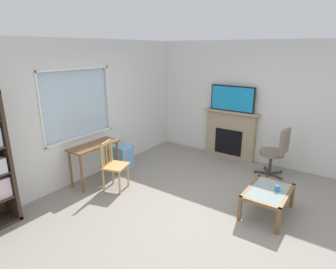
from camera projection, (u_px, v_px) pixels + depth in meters
The scene contains 11 objects.
ground at pixel (194, 213), 4.43m from camera, with size 6.28×5.95×0.02m, color gray.
wall_back_with_window at pixel (86, 112), 5.42m from camera, with size 5.28×0.15×2.66m.
wall_right at pixel (257, 103), 6.14m from camera, with size 0.12×5.15×2.66m, color silver.
desk_under_window at pixel (94, 151), 5.31m from camera, with size 0.99×0.41×0.75m.
wooden_chair at pixel (114, 165), 5.06m from camera, with size 0.52×0.51×0.90m.
plastic_drawer_unit at pixel (122, 156), 6.05m from camera, with size 0.35×0.40×0.49m, color #72ADDB.
fireplace at pixel (230, 134), 6.53m from camera, with size 0.26×1.27×1.12m.
tv at pixel (232, 99), 6.27m from camera, with size 0.06×1.02×0.57m.
office_chair at pixel (276, 150), 5.54m from camera, with size 0.56×0.58×1.00m.
coffee_table at pixel (268, 194), 4.31m from camera, with size 0.90×0.60×0.40m.
sippy_cup at pixel (277, 188), 4.26m from camera, with size 0.07×0.07×0.09m, color #337FD6.
Camera 1 is at (-3.40, -1.88, 2.49)m, focal length 29.93 mm.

